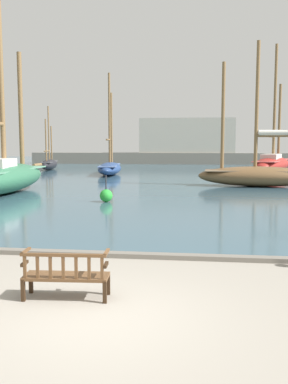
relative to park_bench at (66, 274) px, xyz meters
The scene contains 11 objects.
ground_plane 1.18m from the park_bench, 47.09° to the right, with size 160.00×160.00×0.00m, color gray.
harbor_water 43.22m from the park_bench, 89.02° to the left, with size 100.00×80.00×0.08m, color #385666.
quay_edge_kerb 3.17m from the park_bench, 76.45° to the left, with size 40.00×0.30×0.12m, color slate.
park_bench is the anchor object (origin of this frame).
sailboat_centre_channel 40.04m from the park_bench, 109.79° to the left, with size 2.46×6.07×6.88m.
sailboat_outer_port 22.44m from the park_bench, 73.12° to the left, with size 8.05×2.88×9.44m.
sailboat_nearest_port 17.96m from the park_bench, 118.63° to the left, with size 3.02×11.37×12.17m.
sailboat_distant_harbor 36.48m from the park_bench, 74.43° to the left, with size 6.16×11.09×12.23m.
sailboat_nearest_starboard 31.39m from the park_bench, 99.97° to the left, with size 2.81×7.63×9.16m.
channel_buoy 12.88m from the park_bench, 98.59° to the left, with size 0.62×0.62×1.32m.
far_breakwater 52.39m from the park_bench, 89.01° to the left, with size 43.19×2.40×6.41m.
Camera 1 is at (1.67, -6.79, 2.92)m, focal length 40.00 mm.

